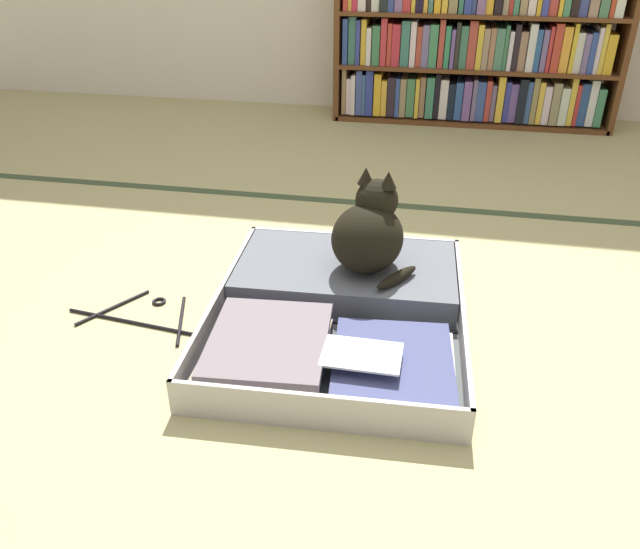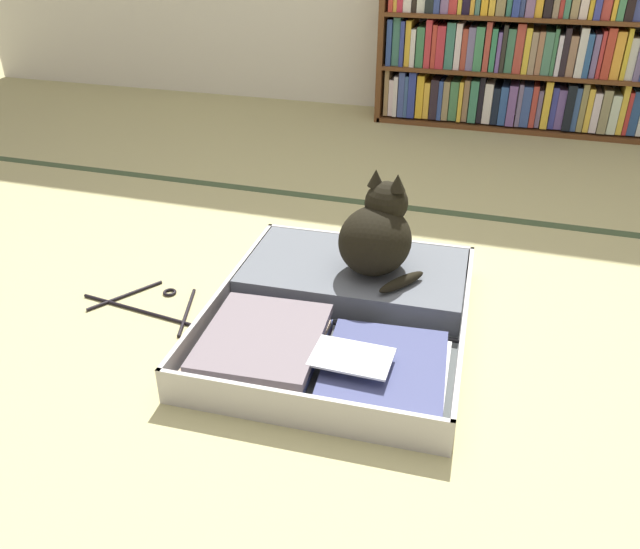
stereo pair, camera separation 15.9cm
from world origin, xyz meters
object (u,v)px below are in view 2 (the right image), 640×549
at_px(black_cat, 379,235).
at_px(clothes_hanger, 153,305).
at_px(bookshelf, 522,47).
at_px(open_suitcase, 340,307).

bearing_deg(black_cat, clothes_hanger, -158.46).
xyz_separation_m(bookshelf, black_cat, (-0.31, -1.97, -0.21)).
bearing_deg(open_suitcase, bookshelf, 79.89).
xyz_separation_m(bookshelf, clothes_hanger, (-0.92, -2.21, -0.41)).
height_order(bookshelf, black_cat, bookshelf).
distance_m(open_suitcase, clothes_hanger, 0.55).
height_order(black_cat, clothes_hanger, black_cat).
height_order(open_suitcase, black_cat, black_cat).
bearing_deg(clothes_hanger, bookshelf, 67.36).
bearing_deg(open_suitcase, clothes_hanger, -169.97).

